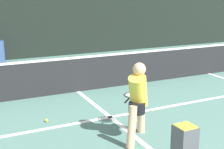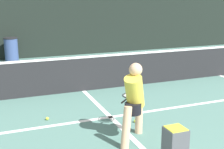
% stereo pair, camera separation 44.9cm
% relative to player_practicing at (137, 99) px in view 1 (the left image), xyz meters
% --- Properties ---
extents(court_service_line, '(8.25, 0.10, 0.01)m').
position_rel_player_practicing_xyz_m(court_service_line, '(-0.01, 1.08, -0.74)').
color(court_service_line, white).
rests_on(court_service_line, ground).
extents(court_center_mark, '(0.10, 4.38, 0.01)m').
position_rel_player_practicing_xyz_m(court_center_mark, '(-0.01, 0.89, -0.74)').
color(court_center_mark, white).
rests_on(court_center_mark, ground).
extents(net, '(11.09, 0.09, 1.07)m').
position_rel_player_practicing_xyz_m(net, '(-0.01, 3.08, -0.23)').
color(net, slate).
rests_on(net, ground).
extents(fence_back, '(24.00, 0.06, 3.16)m').
position_rel_player_practicing_xyz_m(fence_back, '(-0.01, 8.26, 0.84)').
color(fence_back, black).
rests_on(fence_back, ground).
extents(player_practicing, '(0.81, 1.12, 1.37)m').
position_rel_player_practicing_xyz_m(player_practicing, '(0.00, 0.00, 0.00)').
color(player_practicing, '#DBAD84').
rests_on(player_practicing, ground).
extents(tennis_ball_scattered_5, '(0.07, 0.07, 0.07)m').
position_rel_player_practicing_xyz_m(tennis_ball_scattered_5, '(-1.27, 1.41, -0.71)').
color(tennis_ball_scattered_5, '#D1E033').
rests_on(tennis_ball_scattered_5, ground).
extents(tennis_ball_scattered_6, '(0.07, 0.07, 0.07)m').
position_rel_player_practicing_xyz_m(tennis_ball_scattered_6, '(0.35, 0.63, -0.71)').
color(tennis_ball_scattered_6, '#D1E033').
rests_on(tennis_ball_scattered_6, ground).
extents(ball_hopper, '(0.28, 0.28, 0.71)m').
position_rel_player_practicing_xyz_m(ball_hopper, '(0.05, -1.24, -0.37)').
color(ball_hopper, '#4C4C51').
rests_on(ball_hopper, ground).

